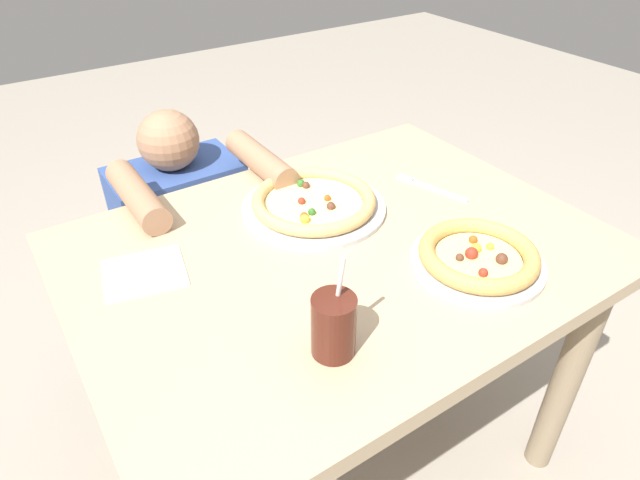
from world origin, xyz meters
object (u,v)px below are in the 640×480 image
pizza_far (314,203)px  diner_seated (189,256)px  drink_cup_colored (334,326)px  fork (428,187)px  pizza_near (478,257)px

pizza_far → diner_seated: size_ratio=0.39×
diner_seated → drink_cup_colored: bearing=-92.7°
pizza_far → fork: pizza_far is taller
fork → pizza_near: bearing=-115.2°
drink_cup_colored → pizza_near: bearing=4.8°
pizza_far → drink_cup_colored: size_ratio=1.69×
pizza_far → diner_seated: (-0.18, 0.46, -0.37)m
pizza_near → pizza_far: pizza_near is taller
pizza_near → pizza_far: (-0.16, 0.37, -0.00)m
pizza_near → drink_cup_colored: bearing=-175.2°
pizza_far → fork: size_ratio=1.73×
pizza_far → diner_seated: diner_seated is taller
pizza_near → fork: bearing=64.8°
pizza_far → fork: 0.31m
drink_cup_colored → diner_seated: (0.04, 0.86, -0.41)m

